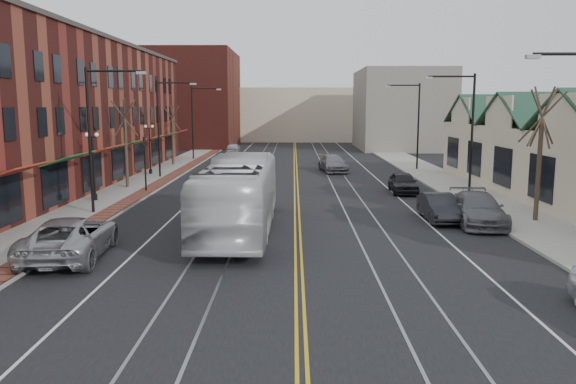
{
  "coord_description": "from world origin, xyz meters",
  "views": [
    {
      "loc": [
        -0.21,
        -14.99,
        6.1
      ],
      "look_at": [
        -0.47,
        11.53,
        2.0
      ],
      "focal_mm": 35.0,
      "sensor_mm": 36.0,
      "label": 1
    }
  ],
  "objects_px": {
    "parked_car_b": "(439,207)",
    "parked_car_d": "(403,183)",
    "parked_suv": "(70,237)",
    "transit_bus": "(239,195)",
    "parked_car_c": "(478,209)"
  },
  "relations": [
    {
      "from": "parked_car_b",
      "to": "parked_car_c",
      "type": "relative_size",
      "value": 0.78
    },
    {
      "from": "transit_bus",
      "to": "parked_car_c",
      "type": "distance_m",
      "value": 12.3
    },
    {
      "from": "parked_car_b",
      "to": "parked_car_d",
      "type": "bearing_deg",
      "value": 90.32
    },
    {
      "from": "parked_suv",
      "to": "parked_car_d",
      "type": "xyz_separation_m",
      "value": [
        16.69,
        17.14,
        -0.11
      ]
    },
    {
      "from": "parked_suv",
      "to": "parked_car_c",
      "type": "relative_size",
      "value": 1.09
    },
    {
      "from": "parked_car_c",
      "to": "parked_car_d",
      "type": "height_order",
      "value": "parked_car_c"
    },
    {
      "from": "parked_car_c",
      "to": "parked_car_d",
      "type": "bearing_deg",
      "value": 105.14
    },
    {
      "from": "transit_bus",
      "to": "parked_suv",
      "type": "xyz_separation_m",
      "value": [
        -6.35,
        -4.81,
        -0.96
      ]
    },
    {
      "from": "parked_car_d",
      "to": "parked_car_c",
      "type": "bearing_deg",
      "value": -78.17
    },
    {
      "from": "parked_car_c",
      "to": "parked_suv",
      "type": "bearing_deg",
      "value": -154.93
    },
    {
      "from": "parked_suv",
      "to": "parked_car_c",
      "type": "bearing_deg",
      "value": -165.28
    },
    {
      "from": "parked_car_b",
      "to": "parked_car_c",
      "type": "bearing_deg",
      "value": -29.21
    },
    {
      "from": "parked_suv",
      "to": "parked_car_b",
      "type": "height_order",
      "value": "parked_suv"
    },
    {
      "from": "parked_car_b",
      "to": "parked_car_d",
      "type": "distance_m",
      "value": 9.58
    },
    {
      "from": "parked_car_b",
      "to": "parked_car_d",
      "type": "xyz_separation_m",
      "value": [
        -0.07,
        9.58,
        0.02
      ]
    }
  ]
}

